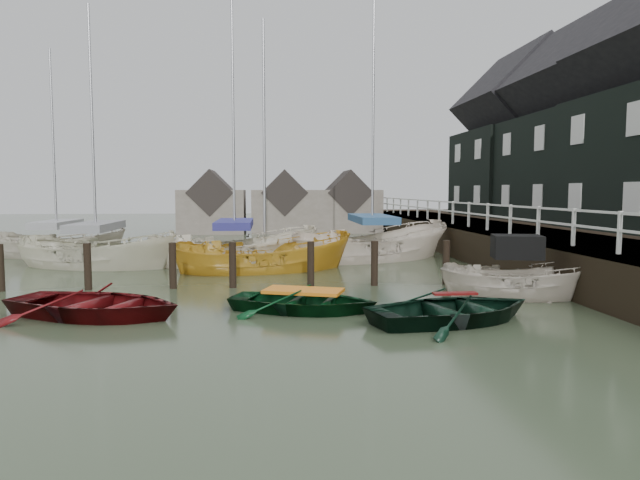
{
  "coord_description": "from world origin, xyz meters",
  "views": [
    {
      "loc": [
        -0.09,
        -14.46,
        2.98
      ],
      "look_at": [
        1.53,
        3.51,
        1.4
      ],
      "focal_mm": 32.0,
      "sensor_mm": 36.0,
      "label": 1
    }
  ],
  "objects": [
    {
      "name": "rowboat_green",
      "position": [
        0.75,
        -0.61,
        0.0
      ],
      "size": [
        4.32,
        3.68,
        0.76
      ],
      "primitive_type": "imported",
      "rotation": [
        0.0,
        0.0,
        1.24
      ],
      "color": "black",
      "rests_on": "ground"
    },
    {
      "name": "sailboat_d",
      "position": [
        4.34,
        9.64,
        0.06
      ],
      "size": [
        8.22,
        5.5,
        12.43
      ],
      "rotation": [
        0.0,
        0.0,
        1.94
      ],
      "color": "silver",
      "rests_on": "ground"
    },
    {
      "name": "motorboat",
      "position": [
        6.8,
        0.58,
        0.1
      ],
      "size": [
        4.55,
        2.56,
        2.56
      ],
      "rotation": [
        0.0,
        0.0,
        1.34
      ],
      "color": "#BAB09F",
      "rests_on": "ground"
    },
    {
      "name": "rowboat_red",
      "position": [
        -4.17,
        -0.81,
        0.0
      ],
      "size": [
        5.14,
        4.44,
        0.9
      ],
      "primitive_type": "imported",
      "rotation": [
        0.0,
        0.0,
        1.2
      ],
      "color": "#4F0B0D",
      "rests_on": "ground"
    },
    {
      "name": "land_strip",
      "position": [
        15.0,
        10.0,
        0.0
      ],
      "size": [
        14.0,
        38.0,
        1.5
      ],
      "primitive_type": "cube",
      "color": "black",
      "rests_on": "ground"
    },
    {
      "name": "far_sheds",
      "position": [
        0.83,
        26.0,
        1.86
      ],
      "size": [
        14.0,
        4.08,
        4.39
      ],
      "color": "#665B51",
      "rests_on": "ground"
    },
    {
      "name": "sailboat_c",
      "position": [
        -0.23,
        6.67,
        0.01
      ],
      "size": [
        7.08,
        3.85,
        10.41
      ],
      "rotation": [
        0.0,
        0.0,
        1.78
      ],
      "color": "gold",
      "rests_on": "ground"
    },
    {
      "name": "sailboat_a",
      "position": [
        -6.78,
        8.29,
        0.06
      ],
      "size": [
        7.33,
        4.7,
        11.3
      ],
      "rotation": [
        0.0,
        0.0,
        1.23
      ],
      "color": "beige",
      "rests_on": "ground"
    },
    {
      "name": "ground",
      "position": [
        0.0,
        0.0,
        0.0
      ],
      "size": [
        120.0,
        120.0,
        0.0
      ],
      "primitive_type": "plane",
      "color": "#2C3622",
      "rests_on": "ground"
    },
    {
      "name": "rowboat_dkgreen",
      "position": [
        4.1,
        -2.05,
        0.0
      ],
      "size": [
        4.75,
        3.95,
        0.85
      ],
      "primitive_type": "imported",
      "rotation": [
        0.0,
        0.0,
        1.86
      ],
      "color": "black",
      "rests_on": "ground"
    },
    {
      "name": "sailboat_b",
      "position": [
        -1.47,
        8.77,
        0.06
      ],
      "size": [
        7.47,
        4.2,
        12.27
      ],
      "rotation": [
        0.0,
        0.0,
        1.8
      ],
      "color": "silver",
      "rests_on": "ground"
    },
    {
      "name": "mooring_pilings",
      "position": [
        -1.11,
        3.0,
        0.5
      ],
      "size": [
        13.72,
        0.22,
        1.8
      ],
      "color": "black",
      "rests_on": "ground"
    },
    {
      "name": "pier",
      "position": [
        9.48,
        10.0,
        0.71
      ],
      "size": [
        3.04,
        32.0,
        2.7
      ],
      "color": "black",
      "rests_on": "ground"
    },
    {
      "name": "sailboat_e",
      "position": [
        -9.53,
        11.87,
        0.06
      ],
      "size": [
        6.72,
        3.55,
        10.36
      ],
      "rotation": [
        0.0,
        0.0,
        1.38
      ],
      "color": "#BEB5A2",
      "rests_on": "ground"
    },
    {
      "name": "quay_houses",
      "position": [
        14.99,
        8.66,
        5.68
      ],
      "size": [
        6.52,
        28.14,
        10.01
      ],
      "color": "black",
      "rests_on": "ground"
    }
  ]
}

